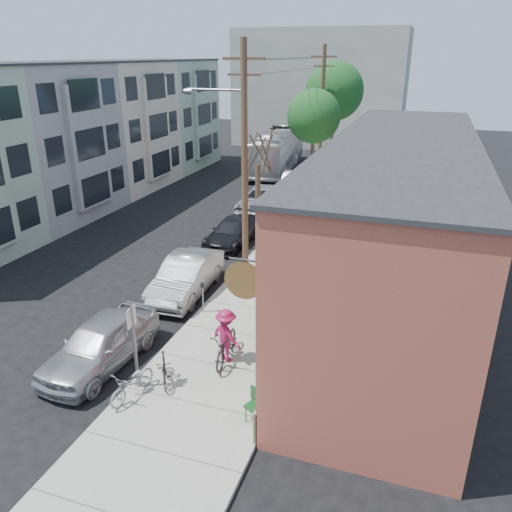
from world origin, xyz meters
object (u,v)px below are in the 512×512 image
(tree_leafy_far, at_px, (334,91))
(car_1, at_px, (186,276))
(car_3, at_px, (264,201))
(car_4, at_px, (293,183))
(patron_grey, at_px, (281,344))
(cyclist, at_px, (226,335))
(utility_pole_near, at_px, (243,158))
(tree_bare, at_px, (258,217))
(parked_bike_a, at_px, (164,369))
(parking_meter_far, at_px, (263,232))
(car_2, at_px, (233,232))
(bus, at_px, (276,150))
(parking_meter_near, at_px, (203,293))
(patio_chair_b, at_px, (255,406))
(patron_green, at_px, (277,325))
(car_0, at_px, (100,343))
(sign_post, at_px, (134,339))
(tree_leafy_mid, at_px, (314,117))
(parked_bike_b, at_px, (132,383))
(patio_chair_a, at_px, (268,365))

(tree_leafy_far, xyz_separation_m, car_1, (-2.00, -21.34, -6.14))
(car_3, distance_m, car_4, 5.71)
(patron_grey, relative_size, cyclist, 0.94)
(utility_pole_near, xyz_separation_m, tree_bare, (0.41, 0.75, -2.83))
(parked_bike_a, bearing_deg, parking_meter_far, 64.24)
(parking_meter_far, height_order, car_3, car_3)
(car_2, height_order, bus, bus)
(parking_meter_near, relative_size, utility_pole_near, 0.12)
(tree_bare, distance_m, cyclist, 8.11)
(patio_chair_b, distance_m, car_2, 14.16)
(bus, bearing_deg, tree_leafy_far, -37.80)
(tree_leafy_far, bearing_deg, patron_green, -83.18)
(parking_meter_near, height_order, tree_leafy_far, tree_leafy_far)
(car_0, relative_size, bus, 0.39)
(sign_post, xyz_separation_m, patio_chair_b, (3.81, -0.24, -1.24))
(tree_leafy_far, bearing_deg, parking_meter_far, -92.05)
(sign_post, relative_size, parking_meter_near, 2.26)
(sign_post, xyz_separation_m, patron_green, (3.38, 3.35, -0.77))
(tree_bare, height_order, tree_leafy_mid, tree_leafy_mid)
(patron_green, relative_size, car_0, 0.38)
(sign_post, bearing_deg, patron_grey, 31.81)
(car_1, bearing_deg, tree_leafy_far, 81.64)
(car_3, height_order, car_4, car_3)
(cyclist, bearing_deg, tree_leafy_far, -61.69)
(patron_green, bearing_deg, cyclist, -64.74)
(parked_bike_b, bearing_deg, sign_post, 113.50)
(tree_leafy_mid, bearing_deg, patio_chair_b, -81.05)
(tree_bare, relative_size, tree_leafy_mid, 0.65)
(parking_meter_far, bearing_deg, bus, 104.52)
(parking_meter_near, height_order, car_1, car_1)
(car_1, bearing_deg, utility_pole_near, 57.42)
(parked_bike_a, bearing_deg, patio_chair_a, -6.46)
(patron_green, xyz_separation_m, car_1, (-4.93, 3.12, -0.25))
(car_1, relative_size, car_2, 1.06)
(car_2, bearing_deg, parking_meter_far, -5.57)
(parking_meter_near, distance_m, car_4, 19.31)
(utility_pole_near, relative_size, car_0, 2.10)
(utility_pole_near, relative_size, tree_bare, 2.06)
(parking_meter_far, xyz_separation_m, parked_bike_a, (0.73, -11.99, -0.38))
(patio_chair_a, distance_m, patron_green, 1.71)
(tree_leafy_far, bearing_deg, car_4, -119.13)
(patron_grey, relative_size, patron_green, 0.95)
(patio_chair_b, bearing_deg, parked_bike_a, -168.41)
(car_1, bearing_deg, bus, 94.83)
(cyclist, height_order, bus, bus)
(parking_meter_near, distance_m, utility_pole_near, 6.18)
(parking_meter_far, xyz_separation_m, patron_grey, (3.90, -10.12, 0.03))
(utility_pole_near, distance_m, parked_bike_b, 10.85)
(parking_meter_far, height_order, utility_pole_near, utility_pole_near)
(patio_chair_b, bearing_deg, tree_leafy_far, 121.22)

